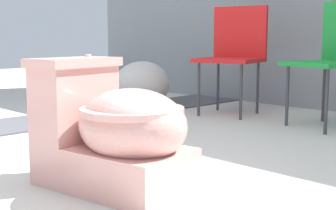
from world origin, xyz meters
name	(u,v)px	position (x,y,z in m)	size (l,w,h in m)	color
ground_plane	(52,180)	(0.00, 0.00, 0.00)	(14.00, 14.00, 0.00)	beige
gravel_strip	(20,124)	(-1.26, 0.50, 0.01)	(0.56, 8.00, 0.01)	#4C4C51
toilet	(114,133)	(0.27, 0.12, 0.22)	(0.68, 0.47, 0.52)	#E09E93
folding_chair_left	(235,48)	(-0.56, 1.95, 0.51)	(0.54, 0.54, 0.83)	red
boulder_near	(142,85)	(-1.28, 1.63, 0.20)	(0.50, 0.40, 0.40)	#B7B2AD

